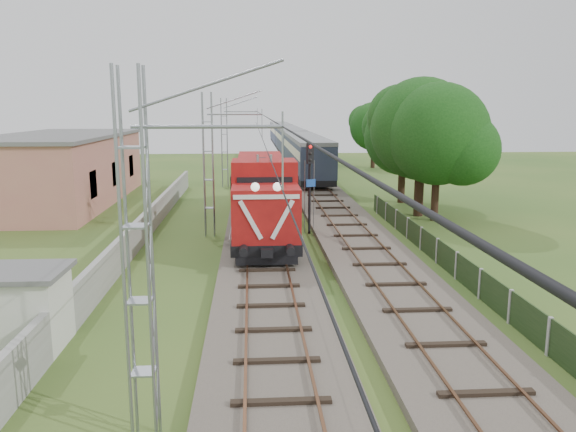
{
  "coord_description": "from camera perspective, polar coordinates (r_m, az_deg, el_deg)",
  "views": [
    {
      "loc": [
        -0.65,
        -19.36,
        7.18
      ],
      "look_at": [
        1.06,
        6.24,
        2.2
      ],
      "focal_mm": 35.0,
      "sensor_mm": 36.0,
      "label": 1
    }
  ],
  "objects": [
    {
      "name": "ground",
      "position": [
        20.66,
        -1.8,
        -9.36
      ],
      "size": [
        140.0,
        140.0,
        0.0
      ],
      "primitive_type": "plane",
      "color": "#335720",
      "rests_on": "ground"
    },
    {
      "name": "track_main",
      "position": [
        27.28,
        -2.33,
        -3.88
      ],
      "size": [
        4.2,
        70.0,
        0.45
      ],
      "color": "#6B6054",
      "rests_on": "ground"
    },
    {
      "name": "track_side",
      "position": [
        40.38,
        4.29,
        0.97
      ],
      "size": [
        4.2,
        80.0,
        0.45
      ],
      "color": "#6B6054",
      "rests_on": "ground"
    },
    {
      "name": "catenary",
      "position": [
        31.6,
        -8.0,
        5.19
      ],
      "size": [
        3.31,
        70.0,
        8.0
      ],
      "color": "gray",
      "rests_on": "ground"
    },
    {
      "name": "boundary_wall",
      "position": [
        32.55,
        -14.09,
        -0.75
      ],
      "size": [
        0.25,
        40.0,
        1.5
      ],
      "primitive_type": "cube",
      "color": "#9E9E99",
      "rests_on": "ground"
    },
    {
      "name": "station_building",
      "position": [
        45.9,
        -22.07,
        4.49
      ],
      "size": [
        8.4,
        20.4,
        5.22
      ],
      "color": "#B1665F",
      "rests_on": "ground"
    },
    {
      "name": "fence",
      "position": [
        24.86,
        16.76,
        -4.84
      ],
      "size": [
        0.12,
        32.0,
        1.2
      ],
      "color": "black",
      "rests_on": "ground"
    },
    {
      "name": "locomotive",
      "position": [
        32.73,
        -2.64,
        2.45
      ],
      "size": [
        3.14,
        17.95,
        4.56
      ],
      "color": "black",
      "rests_on": "ground"
    },
    {
      "name": "coach_rake",
      "position": [
        81.6,
        0.17,
        7.77
      ],
      "size": [
        3.17,
        70.61,
        3.66
      ],
      "color": "black",
      "rests_on": "ground"
    },
    {
      "name": "signal_post",
      "position": [
        31.8,
        2.24,
        4.57
      ],
      "size": [
        0.56,
        0.45,
        5.29
      ],
      "color": "black",
      "rests_on": "ground"
    },
    {
      "name": "relay_hut",
      "position": [
        18.76,
        -24.97,
        -8.53
      ],
      "size": [
        2.4,
        2.4,
        2.46
      ],
      "color": "silver",
      "rests_on": "ground"
    },
    {
      "name": "tree_a",
      "position": [
        38.19,
        13.55,
        8.47
      ],
      "size": [
        7.06,
        6.72,
        9.15
      ],
      "color": "#3B2418",
      "rests_on": "ground"
    },
    {
      "name": "tree_b",
      "position": [
        36.78,
        15.14,
        7.93
      ],
      "size": [
        6.76,
        6.43,
        8.76
      ],
      "color": "#3B2418",
      "rests_on": "ground"
    },
    {
      "name": "tree_c",
      "position": [
        43.4,
        11.74,
        7.86
      ],
      "size": [
        6.17,
        5.88,
        8.0
      ],
      "color": "#3B2418",
      "rests_on": "ground"
    },
    {
      "name": "tree_d",
      "position": [
        68.5,
        8.77,
        8.93
      ],
      "size": [
        6.04,
        5.75,
        7.83
      ],
      "color": "#3B2418",
      "rests_on": "ground"
    }
  ]
}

